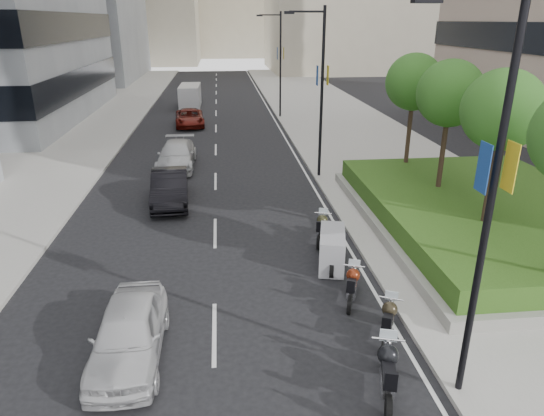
{
  "coord_description": "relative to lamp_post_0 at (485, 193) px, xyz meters",
  "views": [
    {
      "loc": [
        -1.09,
        -7.67,
        8.32
      ],
      "look_at": [
        0.63,
        8.47,
        2.0
      ],
      "focal_mm": 32.0,
      "sensor_mm": 36.0,
      "label": 1
    }
  ],
  "objects": [
    {
      "name": "sidewalk_right",
      "position": [
        4.86,
        29.0,
        -4.99
      ],
      "size": [
        10.0,
        100.0,
        0.15
      ],
      "primitive_type": "cube",
      "color": "#9E9B93",
      "rests_on": "ground"
    },
    {
      "name": "sidewalk_left",
      "position": [
        -16.14,
        29.0,
        -4.99
      ],
      "size": [
        8.0,
        100.0,
        0.15
      ],
      "primitive_type": "cube",
      "color": "#9E9B93",
      "rests_on": "ground"
    },
    {
      "name": "lane_edge",
      "position": [
        -0.44,
        29.0,
        -5.06
      ],
      "size": [
        0.12,
        100.0,
        0.01
      ],
      "primitive_type": "cube",
      "color": "silver",
      "rests_on": "ground"
    },
    {
      "name": "lane_centre",
      "position": [
        -5.64,
        29.0,
        -5.06
      ],
      "size": [
        0.12,
        100.0,
        0.01
      ],
      "primitive_type": "cube",
      "color": "silver",
      "rests_on": "ground"
    },
    {
      "name": "planter",
      "position": [
        5.86,
        9.0,
        -4.72
      ],
      "size": [
        10.0,
        14.0,
        0.4
      ],
      "primitive_type": "cube",
      "color": "gray",
      "rests_on": "sidewalk_right"
    },
    {
      "name": "hedge",
      "position": [
        5.86,
        9.0,
        -4.12
      ],
      "size": [
        9.4,
        13.4,
        0.8
      ],
      "primitive_type": "cube",
      "color": "#234313",
      "rests_on": "planter"
    },
    {
      "name": "tree_1",
      "position": [
        4.36,
        7.0,
        0.36
      ],
      "size": [
        2.8,
        2.8,
        6.3
      ],
      "color": "#332319",
      "rests_on": "planter"
    },
    {
      "name": "tree_2",
      "position": [
        4.36,
        11.0,
        0.36
      ],
      "size": [
        2.8,
        2.8,
        6.3
      ],
      "color": "#332319",
      "rests_on": "planter"
    },
    {
      "name": "tree_3",
      "position": [
        4.36,
        15.0,
        0.36
      ],
      "size": [
        2.8,
        2.8,
        6.3
      ],
      "color": "#332319",
      "rests_on": "planter"
    },
    {
      "name": "lamp_post_0",
      "position": [
        0.0,
        0.0,
        0.0
      ],
      "size": [
        2.34,
        0.45,
        9.0
      ],
      "color": "black",
      "rests_on": "ground"
    },
    {
      "name": "lamp_post_1",
      "position": [
        0.0,
        17.0,
        0.0
      ],
      "size": [
        2.34,
        0.45,
        9.0
      ],
      "color": "black",
      "rests_on": "ground"
    },
    {
      "name": "lamp_post_2",
      "position": [
        0.0,
        35.0,
        0.0
      ],
      "size": [
        2.34,
        0.45,
        9.0
      ],
      "color": "black",
      "rests_on": "ground"
    },
    {
      "name": "motorcycle_2",
      "position": [
        -1.57,
        0.16,
        -4.44
      ],
      "size": [
        0.93,
        2.3,
        1.17
      ],
      "rotation": [
        0.0,
        0.0,
        1.29
      ],
      "color": "black",
      "rests_on": "ground"
    },
    {
      "name": "motorcycle_3",
      "position": [
        -0.83,
        2.28,
        -4.53
      ],
      "size": [
        1.0,
        1.88,
        1.01
      ],
      "rotation": [
        0.0,
        0.0,
        1.14
      ],
      "color": "black",
      "rests_on": "ground"
    },
    {
      "name": "motorcycle_4",
      "position": [
        -1.32,
        4.28,
        -4.53
      ],
      "size": [
        0.89,
        1.94,
        1.01
      ],
      "rotation": [
        0.0,
        0.0,
        1.23
      ],
      "color": "black",
      "rests_on": "ground"
    },
    {
      "name": "motorcycle_5",
      "position": [
        -1.44,
        6.63,
        -4.42
      ],
      "size": [
        1.32,
        2.28,
        1.3
      ],
      "rotation": [
        0.0,
        0.0,
        1.35
      ],
      "color": "black",
      "rests_on": "ground"
    },
    {
      "name": "motorcycle_6",
      "position": [
        -1.39,
        8.77,
        -4.52
      ],
      "size": [
        0.87,
        1.98,
        1.02
      ],
      "rotation": [
        0.0,
        0.0,
        1.25
      ],
      "color": "black",
      "rests_on": "ground"
    },
    {
      "name": "car_a",
      "position": [
        -7.81,
        2.18,
        -4.32
      ],
      "size": [
        1.76,
        4.36,
        1.49
      ],
      "primitive_type": "imported",
      "rotation": [
        0.0,
        0.0,
        0.0
      ],
      "color": "silver",
      "rests_on": "ground"
    },
    {
      "name": "car_b",
      "position": [
        -7.79,
        13.79,
        -4.27
      ],
      "size": [
        1.98,
        4.9,
        1.58
      ],
      "primitive_type": "imported",
      "rotation": [
        0.0,
        0.0,
        0.06
      ],
      "color": "black",
      "rests_on": "ground"
    },
    {
      "name": "car_c",
      "position": [
        -7.93,
        19.91,
        -4.31
      ],
      "size": [
        2.26,
        5.28,
        1.52
      ],
      "primitive_type": "imported",
      "rotation": [
        0.0,
        0.0,
        -0.03
      ],
      "color": "#BABABC",
      "rests_on": "ground"
    },
    {
      "name": "car_d",
      "position": [
        -7.81,
        32.22,
        -4.37
      ],
      "size": [
        2.67,
        5.14,
        1.38
      ],
      "primitive_type": "imported",
      "rotation": [
        0.0,
        0.0,
        0.08
      ],
      "color": "#5C110A",
      "rests_on": "ground"
    },
    {
      "name": "delivery_van",
      "position": [
        -8.22,
        41.65,
        -4.05
      ],
      "size": [
        2.05,
        5.21,
        2.17
      ],
      "rotation": [
        0.0,
        0.0,
        -0.02
      ],
      "color": "silver",
      "rests_on": "ground"
    }
  ]
}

